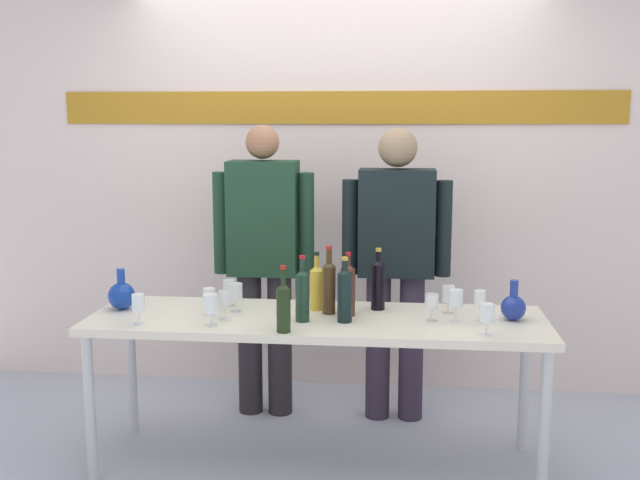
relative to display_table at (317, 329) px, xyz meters
The scene contains 25 objects.
ground_plane 0.71m from the display_table, ahead, with size 10.00×10.00×0.00m, color #ABAEC1.
back_wall 1.46m from the display_table, 90.00° to the left, with size 4.99×0.11×3.00m.
display_table is the anchor object (origin of this frame).
decanter_blue_left 1.01m from the display_table, behind, with size 0.14×0.14×0.21m.
decanter_blue_right 0.95m from the display_table, ahead, with size 0.12×0.12×0.20m.
presenter_left 0.79m from the display_table, 120.17° to the left, with size 0.58×0.22×1.69m.
presenter_right 0.79m from the display_table, 59.83° to the left, with size 0.61×0.22×1.67m.
wine_bottle_0 0.25m from the display_table, 16.46° to the left, with size 0.07×0.07×0.32m.
wine_bottle_1 0.22m from the display_table, 52.69° to the left, with size 0.07×0.07×0.34m.
wine_bottle_2 0.26m from the display_table, 27.97° to the right, with size 0.07×0.07×0.31m.
wine_bottle_3 0.40m from the display_table, 31.59° to the left, with size 0.07×0.07×0.31m.
wine_bottle_4 0.22m from the display_table, 124.07° to the right, with size 0.07×0.07×0.32m.
wine_bottle_5 0.23m from the display_table, 96.42° to the left, with size 0.07×0.07×0.30m.
wine_bottle_6 0.35m from the display_table, 113.65° to the right, with size 0.06×0.06×0.31m.
wine_glass_left_0 0.86m from the display_table, 164.59° to the right, with size 0.06×0.06×0.15m.
wine_glass_left_1 0.47m from the display_table, 167.37° to the right, with size 0.06×0.06×0.14m.
wine_glass_left_2 0.55m from the display_table, behind, with size 0.06×0.06×0.13m.
wine_glass_left_3 0.45m from the display_table, behind, with size 0.07×0.07×0.15m.
wine_glass_left_4 0.54m from the display_table, 156.08° to the right, with size 0.07×0.07×0.15m.
wine_glass_left_5 0.52m from the display_table, 160.96° to the left, with size 0.06×0.06×0.14m.
wine_glass_right_0 0.69m from the display_table, ahead, with size 0.07×0.07×0.16m.
wine_glass_right_1 0.84m from the display_table, 16.70° to the right, with size 0.06×0.06×0.15m.
wine_glass_right_2 0.80m from the display_table, ahead, with size 0.06×0.06×0.15m.
wine_glass_right_3 0.58m from the display_table, ahead, with size 0.06×0.06×0.13m.
wine_glass_right_4 0.67m from the display_table, 11.71° to the left, with size 0.06×0.06×0.14m.
Camera 1 is at (0.39, -3.54, 1.73)m, focal length 42.27 mm.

